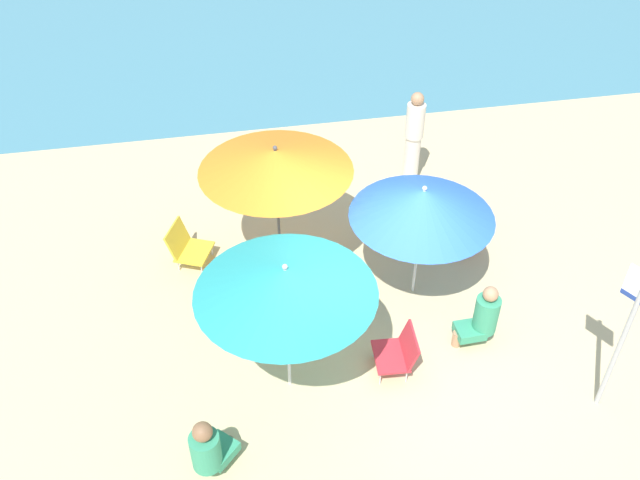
{
  "coord_description": "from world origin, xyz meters",
  "views": [
    {
      "loc": [
        -2.01,
        -5.93,
        6.68
      ],
      "look_at": [
        -0.67,
        1.15,
        0.7
      ],
      "focal_mm": 38.59,
      "sensor_mm": 36.0,
      "label": 1
    }
  ],
  "objects": [
    {
      "name": "beach_chair_c",
      "position": [
        -0.04,
        -0.65,
        0.31
      ],
      "size": [
        0.53,
        0.58,
        0.58
      ],
      "rotation": [
        0.0,
        0.0,
        3.07
      ],
      "color": "red",
      "rests_on": "ground_plane"
    },
    {
      "name": "umbrella_orange",
      "position": [
        -1.18,
        1.52,
        1.82
      ],
      "size": [
        2.04,
        2.04,
        2.03
      ],
      "color": "#4C4C51",
      "rests_on": "ground_plane"
    },
    {
      "name": "person_b",
      "position": [
        -2.38,
        -1.65,
        0.42
      ],
      "size": [
        0.53,
        0.53,
        0.87
      ],
      "rotation": [
        0.0,
        0.0,
        0.8
      ],
      "color": "#389970",
      "rests_on": "ground_plane"
    },
    {
      "name": "beach_chair_b",
      "position": [
        -2.5,
        1.86,
        0.3
      ],
      "size": [
        0.7,
        0.71,
        0.62
      ],
      "rotation": [
        0.0,
        0.0,
        -0.41
      ],
      "color": "gold",
      "rests_on": "ground_plane"
    },
    {
      "name": "ground_plane",
      "position": [
        0.0,
        0.0,
        0.0
      ],
      "size": [
        40.0,
        40.0,
        0.0
      ],
      "primitive_type": "plane",
      "color": "#D3BC8C"
    },
    {
      "name": "person_a",
      "position": [
        1.27,
        3.23,
        0.85
      ],
      "size": [
        0.3,
        0.3,
        1.67
      ],
      "rotation": [
        0.0,
        0.0,
        3.89
      ],
      "color": "silver",
      "rests_on": "ground_plane"
    },
    {
      "name": "umbrella_teal",
      "position": [
        -1.38,
        -0.63,
        1.7
      ],
      "size": [
        2.01,
        2.01,
        1.93
      ],
      "color": "silver",
      "rests_on": "ground_plane"
    },
    {
      "name": "umbrella_blue",
      "position": [
        0.56,
        0.66,
        1.51
      ],
      "size": [
        1.87,
        1.87,
        1.78
      ],
      "color": "silver",
      "rests_on": "ground_plane"
    },
    {
      "name": "beach_chair_a",
      "position": [
        1.55,
        1.57,
        0.36
      ],
      "size": [
        0.76,
        0.76,
        0.67
      ],
      "rotation": [
        0.0,
        0.0,
        -2.38
      ],
      "color": "red",
      "rests_on": "ground_plane"
    },
    {
      "name": "person_c",
      "position": [
        1.1,
        -0.41,
        0.45
      ],
      "size": [
        0.55,
        0.32,
        0.93
      ],
      "rotation": [
        0.0,
        0.0,
        3.16
      ],
      "color": "#389970",
      "rests_on": "ground_plane"
    },
    {
      "name": "warning_sign",
      "position": [
        2.15,
        -1.59,
        1.35
      ],
      "size": [
        0.21,
        0.37,
        2.11
      ],
      "rotation": [
        0.0,
        0.0,
        0.48
      ],
      "color": "#ADADB2",
      "rests_on": "ground_plane"
    },
    {
      "name": "beach_bag",
      "position": [
        -0.72,
        0.3,
        0.12
      ],
      "size": [
        0.35,
        0.32,
        0.24
      ],
      "primitive_type": "cube",
      "rotation": [
        0.0,
        0.0,
        5.93
      ],
      "color": "black",
      "rests_on": "ground_plane"
    }
  ]
}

